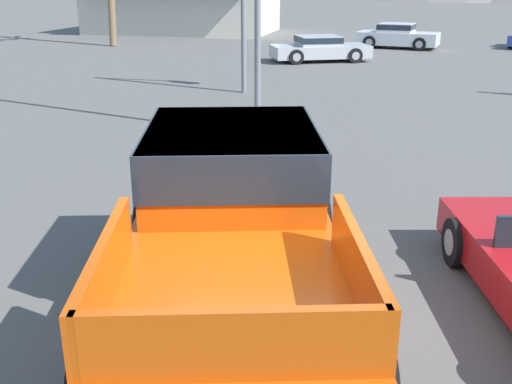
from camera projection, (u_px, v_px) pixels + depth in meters
The scene contains 5 objects.
ground_plane at pixel (265, 324), 6.28m from camera, with size 320.00×320.00×0.00m, color #5B5956.
orange_pickup_truck at pixel (232, 217), 6.24m from camera, with size 3.37×5.59×1.88m.
parked_car_white at pixel (397, 36), 30.51m from camera, with size 4.26×2.44×1.23m.
parked_car_silver at pixel (320, 48), 25.73m from camera, with size 4.50×3.31×1.07m.
storefront_building at pixel (184, 3), 38.96m from camera, with size 11.27×8.09×3.62m.
Camera 1 is at (1.17, -5.31, 3.43)m, focal length 42.00 mm.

